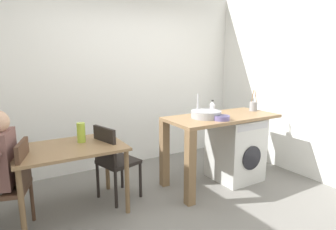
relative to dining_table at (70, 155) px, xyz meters
The scene contains 15 objects.
ground_plane 1.31m from the dining_table, 33.56° to the right, with size 5.46×5.46×0.00m, color slate.
wall_back 1.63m from the dining_table, 49.86° to the left, with size 4.60×0.10×2.70m, color white.
wall_counter_side 3.24m from the dining_table, 11.46° to the right, with size 0.10×3.80×2.70m, color white.
dining_table is the anchor object (origin of this frame).
chair_person_seat 0.58m from the dining_table, 167.64° to the right, with size 0.49×0.49×0.90m.
chair_opposite 0.50m from the dining_table, ahead, with size 0.50×0.50×0.90m.
kitchen_counter 1.69m from the dining_table, ahead, with size 1.50×0.68×0.92m.
washing_machine 2.17m from the dining_table, ahead, with size 0.60×0.61×0.86m.
sink_basin 1.67m from the dining_table, ahead, with size 0.38×0.38×0.09m, color #9EA0A5.
tap 1.67m from the dining_table, ahead, with size 0.02×0.02×0.28m, color #B2B2B7.
bottle_tall_green 1.85m from the dining_table, ahead, with size 0.07×0.07×0.20m.
mixing_bowl 1.78m from the dining_table, 14.38° to the right, with size 0.20×0.20×0.06m.
utensil_crock 2.54m from the dining_table, ahead, with size 0.11×0.11×0.30m.
vase 0.27m from the dining_table, 33.69° to the left, with size 0.09×0.09×0.22m, color #A8C63D.
scissors 1.88m from the dining_table, 10.35° to the right, with size 0.15×0.06×0.01m.
Camera 1 is at (-1.48, -2.31, 1.63)m, focal length 29.74 mm.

